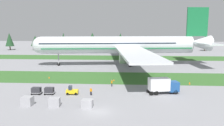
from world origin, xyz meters
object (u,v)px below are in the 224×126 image
uld_container_0 (27,101)px  taxiway_marker_1 (49,77)px  uld_container_2 (54,102)px  catering_truck (163,85)px  airliner (123,45)px  uld_container_1 (87,104)px  ground_crew_marshaller (91,91)px  cargo_dolly_second (36,90)px  taxiway_marker_0 (114,80)px  baggage_tug (72,91)px  cargo_dolly_lead (49,90)px  ground_crew_loader (112,83)px  taxiway_marker_2 (190,83)px

uld_container_0 → taxiway_marker_1: (-3.70, 23.06, -0.58)m
uld_container_2 → taxiway_marker_1: 24.84m
catering_truck → uld_container_0: bearing=-83.1°
airliner → catering_truck: (9.28, -38.05, -6.05)m
uld_container_1 → taxiway_marker_1: 28.03m
ground_crew_marshaller → uld_container_0: 13.26m
catering_truck → uld_container_0: 28.60m
cargo_dolly_second → taxiway_marker_0: bearing=127.4°
taxiway_marker_1 → taxiway_marker_0: bearing=-6.3°
baggage_tug → uld_container_1: (4.81, -8.01, -0.04)m
taxiway_marker_1 → baggage_tug: bearing=-56.0°
uld_container_1 → taxiway_marker_0: 21.74m
cargo_dolly_lead → ground_crew_loader: 15.43m
uld_container_0 → ground_crew_marshaller: bearing=33.4°
cargo_dolly_second → uld_container_1: size_ratio=1.13×
catering_truck → ground_crew_marshaller: size_ratio=4.19×
airliner → uld_container_0: airliner is taller
cargo_dolly_lead → uld_container_2: size_ratio=1.13×
ground_crew_loader → taxiway_marker_0: (0.16, 6.01, -0.71)m
ground_crew_loader → taxiway_marker_1: (-18.88, 8.11, -0.67)m
ground_crew_marshaller → uld_container_1: bearing=-64.9°
cargo_dolly_lead → taxiway_marker_0: bearing=132.7°
uld_container_1 → uld_container_2: (-6.30, 0.34, 0.03)m
ground_crew_loader → uld_container_0: ground_crew_loader is taller
uld_container_1 → taxiway_marker_2: 30.35m
uld_container_0 → cargo_dolly_lead: bearing=76.7°
uld_container_0 → catering_truck: bearing=19.4°
cargo_dolly_lead → uld_container_0: bearing=-15.6°
ground_crew_loader → uld_container_1: bearing=173.6°
airliner → cargo_dolly_second: bearing=148.1°
cargo_dolly_second → taxiway_marker_2: 38.17m
cargo_dolly_second → taxiway_marker_1: size_ratio=4.05×
uld_container_1 → cargo_dolly_second: bearing=148.9°
uld_container_2 → taxiway_marker_2: 35.32m
taxiway_marker_0 → taxiway_marker_2: 20.16m
cargo_dolly_second → taxiway_marker_1: cargo_dolly_second is taller
ground_crew_loader → taxiway_marker_1: ground_crew_loader is taller
uld_container_2 → taxiway_marker_1: size_ratio=3.59×
cargo_dolly_second → ground_crew_marshaller: bearing=88.0°
taxiway_marker_2 → ground_crew_marshaller: bearing=-155.4°
uld_container_0 → taxiway_marker_2: bearing=27.5°
airliner → cargo_dolly_second: size_ratio=37.66×
catering_truck → uld_container_2: catering_truck is taller
uld_container_0 → ground_crew_loader: bearing=44.6°
cargo_dolly_lead → cargo_dolly_second: size_ratio=1.00×
airliner → catering_truck: airliner is taller
catering_truck → airliner: bearing=-178.9°
taxiway_marker_0 → taxiway_marker_1: bearing=173.7°
uld_container_1 → taxiway_marker_2: uld_container_1 is taller
taxiway_marker_2 → uld_container_0: bearing=-152.5°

